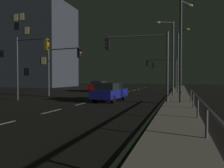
# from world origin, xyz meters

# --- Properties ---
(ground_plane) EXTENTS (112.00, 112.00, 0.00)m
(ground_plane) POSITION_xyz_m (0.00, 17.50, 0.00)
(ground_plane) COLOR black
(ground_plane) RESTS_ON ground
(sidewalk_right) EXTENTS (2.05, 77.00, 0.14)m
(sidewalk_right) POSITION_xyz_m (7.13, 17.50, 0.07)
(sidewalk_right) COLOR #9E937F
(sidewalk_right) RESTS_ON ground
(lane_markings_center) EXTENTS (0.14, 50.00, 0.01)m
(lane_markings_center) POSITION_xyz_m (0.00, 21.00, 0.01)
(lane_markings_center) COLOR silver
(lane_markings_center) RESTS_ON ground
(lane_edge_line) EXTENTS (0.14, 53.00, 0.01)m
(lane_edge_line) POSITION_xyz_m (5.85, 22.50, 0.01)
(lane_edge_line) COLOR silver
(lane_edge_line) RESTS_ON ground
(car) EXTENTS (2.06, 4.49, 1.57)m
(car) POSITION_xyz_m (1.50, 15.43, 0.82)
(car) COLOR navy
(car) RESTS_ON ground
(car_oncoming) EXTENTS (1.93, 4.45, 1.57)m
(car_oncoming) POSITION_xyz_m (-4.45, 28.32, 0.82)
(car_oncoming) COLOR #B71414
(car_oncoming) RESTS_ON ground
(traffic_light_mid_right) EXTENTS (4.96, 0.70, 5.35)m
(traffic_light_mid_right) POSITION_xyz_m (4.15, 14.67, 3.96)
(traffic_light_mid_right) COLOR #4C4C51
(traffic_light_mid_right) RESTS_ON sidewalk_right
(traffic_light_far_left) EXTENTS (4.22, 0.66, 5.32)m
(traffic_light_far_left) POSITION_xyz_m (-4.72, 18.30, 3.77)
(traffic_light_far_left) COLOR #4C4C51
(traffic_light_far_left) RESTS_ON ground
(traffic_light_near_right) EXTENTS (5.29, 0.71, 5.38)m
(traffic_light_near_right) POSITION_xyz_m (4.14, 37.47, 4.00)
(traffic_light_near_right) COLOR #2D3033
(traffic_light_near_right) RESTS_ON sidewalk_right
(traffic_light_far_center) EXTENTS (3.36, 0.34, 5.58)m
(traffic_light_far_center) POSITION_xyz_m (-5.17, 13.71, 3.89)
(traffic_light_far_center) COLOR #38383D
(traffic_light_far_center) RESTS_ON ground
(traffic_light_mid_left) EXTENTS (4.31, 0.52, 4.93)m
(traffic_light_mid_left) POSITION_xyz_m (4.70, 36.84, 3.64)
(traffic_light_mid_left) COLOR #4C4C51
(traffic_light_mid_left) RESTS_ON sidewalk_right
(street_lamp_across_street) EXTENTS (1.39, 2.11, 7.78)m
(street_lamp_across_street) POSITION_xyz_m (7.12, 26.35, 4.82)
(street_lamp_across_street) COLOR #4C4C51
(street_lamp_across_street) RESTS_ON sidewalk_right
(street_lamp_mid_block) EXTENTS (1.00, 1.30, 7.76)m
(street_lamp_mid_block) POSITION_xyz_m (7.35, 15.22, 4.73)
(street_lamp_mid_block) COLOR #2D3033
(street_lamp_mid_block) RESTS_ON sidewalk_right
(street_lamp_corner) EXTENTS (1.92, 1.15, 7.90)m
(street_lamp_corner) POSITION_xyz_m (6.20, 21.90, 4.86)
(street_lamp_corner) COLOR #4C4C51
(street_lamp_corner) RESTS_ON sidewalk_right
(barrier_fence) EXTENTS (0.09, 17.55, 0.98)m
(barrier_fence) POSITION_xyz_m (8.00, 6.73, 0.89)
(barrier_fence) COLOR #59595E
(barrier_fence) RESTS_ON sidewalk_right
(building_distant) EXTENTS (18.62, 12.16, 19.44)m
(building_distant) POSITION_xyz_m (-27.18, 42.63, 9.72)
(building_distant) COLOR #3D424C
(building_distant) RESTS_ON ground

